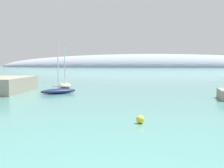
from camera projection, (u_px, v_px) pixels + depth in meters
name	position (u px, v px, depth m)	size (l,w,h in m)	color
distant_ridge	(150.00, 67.00, 258.00)	(290.78, 52.09, 24.58)	#8E99AD
sailboat_sand_near_shore	(65.00, 85.00, 53.78)	(4.07, 6.67, 9.33)	#C6B284
sailboat_navy_outer_mooring	(58.00, 91.00, 43.20)	(5.80, 4.85, 8.29)	navy
mooring_buoy_yellow	(140.00, 119.00, 22.40)	(0.67, 0.67, 0.67)	yellow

